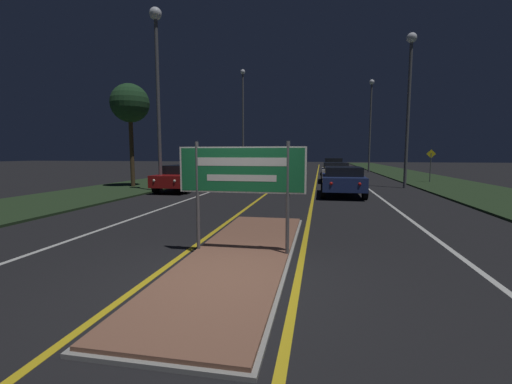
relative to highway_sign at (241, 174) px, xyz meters
The scene contains 21 objects.
ground_plane 2.18m from the highway_sign, 90.00° to the right, with size 160.00×160.00×0.00m, color black.
median_island 1.57m from the highway_sign, 90.00° to the left, with size 1.96×7.28×0.10m.
verge_left 20.89m from the highway_sign, 117.13° to the left, with size 5.00×100.00×0.08m.
verge_right 20.89m from the highway_sign, 62.87° to the left, with size 5.00×100.00×0.08m.
centre_line_yellow_left 23.62m from the highway_sign, 92.84° to the left, with size 0.12×70.00×0.01m.
centre_line_yellow_right 23.62m from the highway_sign, 87.16° to the left, with size 0.12×70.00×0.01m.
lane_line_white_left 23.96m from the highway_sign, 100.12° to the left, with size 0.12×70.00×0.01m.
lane_line_white_right 23.96m from the highway_sign, 79.88° to the left, with size 0.12×70.00×0.01m.
edge_line_white_left 24.67m from the highway_sign, 107.01° to the left, with size 0.10×70.00×0.01m.
edge_line_white_right 24.67m from the highway_sign, 72.99° to the left, with size 0.10×70.00×0.01m.
highway_sign is the anchor object (origin of this frame).
streetlight_left_near 12.66m from the highway_sign, 123.65° to the left, with size 0.60×0.60×9.04m.
streetlight_left_far 29.70m from the highway_sign, 102.81° to the left, with size 0.49×0.49×10.50m.
streetlight_right_near 16.67m from the highway_sign, 66.86° to the left, with size 0.56×0.56×8.72m.
streetlight_right_far 33.20m from the highway_sign, 78.46° to the left, with size 0.53×0.53×9.75m.
car_receding_0 10.71m from the highway_sign, 76.35° to the left, with size 2.02×4.22×1.38m.
car_receding_1 18.84m from the highway_sign, 82.35° to the left, with size 2.01×4.72×1.38m.
car_receding_2 27.67m from the highway_sign, 84.50° to the left, with size 1.94×4.45×1.58m.
car_approaching_0 12.44m from the highway_sign, 118.23° to the left, with size 1.84×4.14×1.39m.
warning_sign 20.71m from the highway_sign, 64.77° to the left, with size 0.60×0.06×2.21m.
roadside_palm_left 15.63m from the highway_sign, 127.96° to the left, with size 2.20×2.20×5.92m.
Camera 1 is at (1.49, -4.91, 2.00)m, focal length 24.00 mm.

